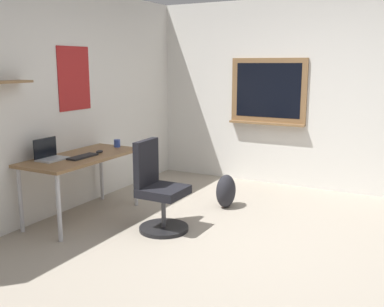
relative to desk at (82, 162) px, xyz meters
name	(u,v)px	position (x,y,z in m)	size (l,w,h in m)	color
ground_plane	(255,251)	(0.04, -2.04, -0.65)	(5.20, 5.20, 0.00)	#9E9384
wall_back	(53,101)	(0.03, 0.41, 0.65)	(5.00, 0.30, 2.60)	silver
wall_right	(319,95)	(2.49, -2.02, 0.65)	(0.22, 5.00, 2.60)	silver
desk	(82,162)	(0.00, 0.00, 0.00)	(1.41, 0.65, 0.72)	olive
office_chair	(158,192)	(0.09, -0.95, -0.24)	(0.52, 0.52, 0.95)	black
laptop	(50,155)	(-0.32, 0.15, 0.13)	(0.31, 0.21, 0.23)	#ADAFB5
keyboard	(83,157)	(-0.07, -0.08, 0.08)	(0.37, 0.13, 0.02)	black
computer_mouse	(99,152)	(0.21, -0.08, 0.09)	(0.10, 0.06, 0.03)	#262628
coffee_mug	(117,143)	(0.60, -0.03, 0.12)	(0.08, 0.08, 0.09)	#334CA5
backpack	(226,191)	(1.10, -1.27, -0.45)	(0.32, 0.22, 0.41)	#232328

